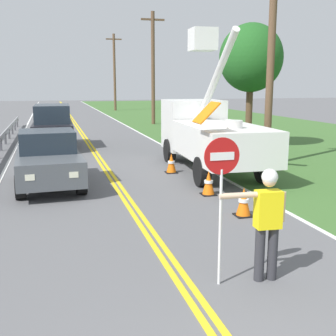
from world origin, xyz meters
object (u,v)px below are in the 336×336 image
Objects in this scene: utility_bucket_truck at (208,131)px; traffic_cone_tail at (171,163)px; roadside_tree_verge at (251,58)px; utility_pole_far at (115,71)px; utility_pole_near at (271,59)px; oncoming_suv_second at (53,126)px; traffic_cone_mid at (209,183)px; flagger_worker at (267,218)px; traffic_cone_lead at (244,202)px; utility_pole_mid at (153,66)px; oncoming_sedan_nearest at (48,159)px; stop_sign_paddle at (221,179)px.

utility_bucket_truck is 1.86m from traffic_cone_tail.
traffic_cone_tail is 8.05m from roadside_tree_verge.
utility_pole_near is at bearing -89.20° from utility_pole_far.
oncoming_suv_second is at bearing 118.17° from traffic_cone_tail.
roadside_tree_verge is at bearing 57.22° from traffic_cone_mid.
utility_pole_far reaches higher than flagger_worker.
utility_pole_near reaches higher than traffic_cone_lead.
flagger_worker reaches higher than traffic_cone_mid.
utility_pole_mid is at bearing 80.19° from flagger_worker.
traffic_cone_mid is (-3.75, -3.57, -3.65)m from utility_pole_near.
utility_pole_near is at bearing 8.85° from oncoming_sedan_nearest.
traffic_cone_mid is at bearing -68.69° from oncoming_suv_second.
utility_pole_near reaches higher than stop_sign_paddle.
traffic_cone_lead is 1.00× the size of traffic_cone_mid.
flagger_worker is 9.07m from utility_bucket_truck.
traffic_cone_mid is at bearing -122.78° from roadside_tree_verge.
stop_sign_paddle is 3.89m from traffic_cone_lead.
utility_pole_near is 17.78m from utility_pole_mid.
traffic_cone_lead is (4.45, -4.37, -0.50)m from oncoming_sedan_nearest.
utility_bucket_truck is at bearing -93.14° from utility_pole_far.
oncoming_sedan_nearest is at bearing -112.56° from utility_pole_mid.
traffic_cone_mid is (1.80, 5.17, -1.37)m from stop_sign_paddle.
utility_bucket_truck is 5.82m from traffic_cone_lead.
traffic_cone_mid is at bearing 78.83° from flagger_worker.
traffic_cone_tail is at bearing -61.83° from oncoming_suv_second.
stop_sign_paddle is at bearing -109.18° from traffic_cone_mid.
utility_pole_far is 39.35m from traffic_cone_mid.
utility_bucket_truck is 1.65× the size of oncoming_sedan_nearest.
oncoming_sedan_nearest is at bearing -101.70° from utility_pole_far.
oncoming_suv_second is at bearing 163.78° from roadside_tree_verge.
stop_sign_paddle is 0.28× the size of utility_pole_mid.
roadside_tree_verge reaches higher than traffic_cone_lead.
oncoming_suv_second is 11.34m from traffic_cone_mid.
utility_pole_near is at bearing 43.63° from traffic_cone_mid.
utility_pole_near is 5.37m from traffic_cone_tail.
roadside_tree_verge is at bearing 62.23° from stop_sign_paddle.
traffic_cone_lead is 0.12× the size of roadside_tree_verge.
utility_pole_near is 4.51m from roadside_tree_verge.
oncoming_suv_second is 6.63× the size of traffic_cone_tail.
utility_pole_mid is (5.36, 26.52, 2.68)m from stop_sign_paddle.
utility_pole_mid reaches higher than traffic_cone_tail.
utility_bucket_truck is 0.91× the size of utility_pole_near.
utility_pole_mid is at bearing 82.77° from utility_bucket_truck.
roadside_tree_verge is (9.41, 5.56, 3.44)m from oncoming_sedan_nearest.
utility_pole_near is at bearing 0.89° from utility_bucket_truck.
flagger_worker is 0.22× the size of utility_pole_mid.
flagger_worker is 1.02m from stop_sign_paddle.
utility_bucket_truck is 35.65m from utility_pole_far.
traffic_cone_lead is (4.21, -12.60, -0.72)m from oncoming_suv_second.
traffic_cone_tail is at bearing -138.32° from roadside_tree_verge.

